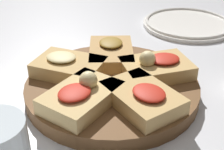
% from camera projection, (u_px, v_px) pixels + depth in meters
% --- Properties ---
extents(ground_plane, '(3.00, 3.00, 0.00)m').
position_uv_depth(ground_plane, '(112.00, 93.00, 0.58)').
color(ground_plane, silver).
extents(serving_board, '(0.31, 0.31, 0.03)m').
position_uv_depth(serving_board, '(112.00, 87.00, 0.57)').
color(serving_board, brown).
rests_on(serving_board, ground_plane).
extents(focaccia_slice_0, '(0.15, 0.13, 0.05)m').
position_uv_depth(focaccia_slice_0, '(156.00, 67.00, 0.58)').
color(focaccia_slice_0, tan).
rests_on(focaccia_slice_0, serving_board).
extents(focaccia_slice_1, '(0.10, 0.14, 0.04)m').
position_uv_depth(focaccia_slice_1, '(111.00, 53.00, 0.63)').
color(focaccia_slice_1, tan).
rests_on(focaccia_slice_1, serving_board).
extents(focaccia_slice_2, '(0.14, 0.11, 0.04)m').
position_uv_depth(focaccia_slice_2, '(69.00, 66.00, 0.58)').
color(focaccia_slice_2, tan).
rests_on(focaccia_slice_2, serving_board).
extents(focaccia_slice_3, '(0.13, 0.15, 0.05)m').
position_uv_depth(focaccia_slice_3, '(82.00, 96.00, 0.49)').
color(focaccia_slice_3, '#DBB775').
rests_on(focaccia_slice_3, serving_board).
extents(focaccia_slice_4, '(0.15, 0.15, 0.04)m').
position_uv_depth(focaccia_slice_4, '(143.00, 97.00, 0.49)').
color(focaccia_slice_4, tan).
rests_on(focaccia_slice_4, serving_board).
extents(plate_right, '(0.25, 0.25, 0.02)m').
position_uv_depth(plate_right, '(188.00, 23.00, 0.86)').
color(plate_right, white).
rests_on(plate_right, ground_plane).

